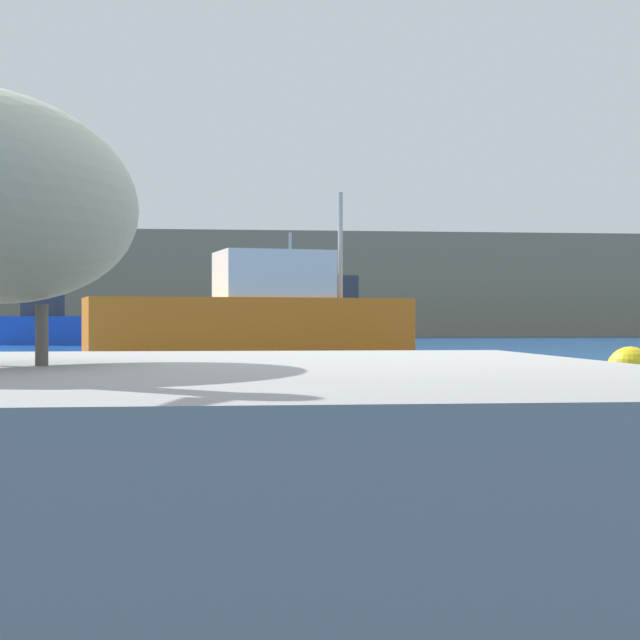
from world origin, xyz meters
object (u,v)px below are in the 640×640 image
object	(u,v)px
fishing_boat_green	(326,320)
mooring_buoy	(630,371)
fishing_boat_blue	(62,324)
fishing_boat_orange	(254,319)

from	to	relation	value
fishing_boat_green	mooring_buoy	world-z (taller)	fishing_boat_green
fishing_boat_blue	fishing_boat_orange	bearing A→B (deg)	124.05
fishing_boat_blue	mooring_buoy	distance (m)	31.09
fishing_boat_orange	fishing_boat_green	size ratio (longest dim) A/B	1.58
fishing_boat_blue	mooring_buoy	bearing A→B (deg)	122.87
mooring_buoy	fishing_boat_green	bearing A→B (deg)	90.83
fishing_boat_blue	mooring_buoy	xyz separation A→B (m)	(10.95, -29.09, -0.51)
fishing_boat_blue	fishing_boat_orange	size ratio (longest dim) A/B	0.68
fishing_boat_orange	fishing_boat_green	world-z (taller)	fishing_boat_green
mooring_buoy	fishing_boat_blue	bearing A→B (deg)	110.63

